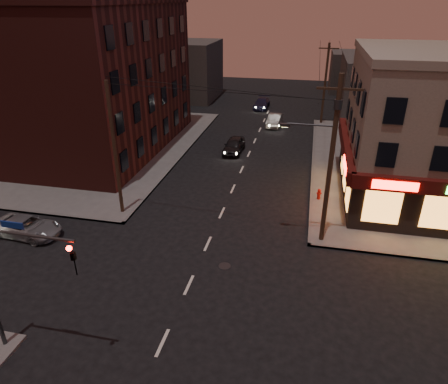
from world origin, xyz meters
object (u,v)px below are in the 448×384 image
(suv_cross, at_px, (27,227))
(sedan_mid, at_px, (275,120))
(sedan_near, at_px, (234,145))
(fire_hydrant, at_px, (319,193))
(sedan_far, at_px, (262,103))

(suv_cross, xyz_separation_m, sedan_mid, (12.86, 27.31, 0.07))
(sedan_near, xyz_separation_m, fire_hydrant, (8.12, -8.80, -0.11))
(suv_cross, relative_size, fire_hydrant, 5.35)
(sedan_far, bearing_deg, fire_hydrant, -72.46)
(suv_cross, relative_size, sedan_far, 0.97)
(sedan_near, distance_m, sedan_far, 17.72)
(sedan_mid, bearing_deg, fire_hydrant, -69.96)
(suv_cross, height_order, fire_hydrant, suv_cross)
(sedan_near, bearing_deg, fire_hydrant, -45.40)
(suv_cross, xyz_separation_m, sedan_near, (9.90, 17.61, 0.09))
(fire_hydrant, bearing_deg, sedan_far, 106.23)
(suv_cross, bearing_deg, sedan_mid, -19.89)
(sedan_near, relative_size, sedan_mid, 1.00)
(sedan_far, bearing_deg, suv_cross, -104.95)
(sedan_far, relative_size, fire_hydrant, 5.50)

